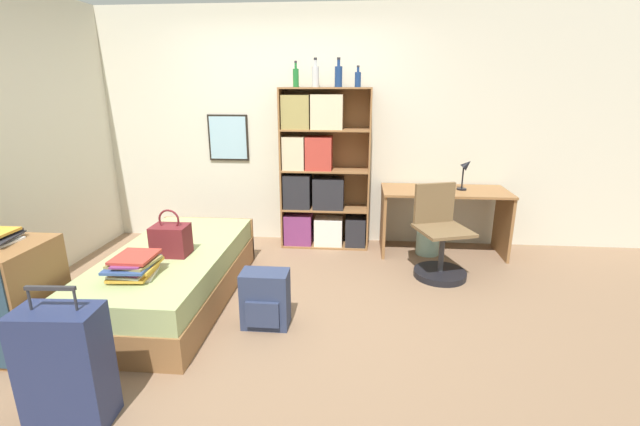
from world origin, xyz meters
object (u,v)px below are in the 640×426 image
object	(u,v)px
bottle_clear	(338,76)
waste_bin	(428,242)
book_stack_on_bed	(134,266)
desk_chair	(439,248)
desk	(444,208)
bookcase	(318,175)
bottle_green	(296,77)
desk_lamp	(466,169)
bed	(173,275)
handbag	(171,240)
bottle_brown	(315,76)
dresser	(6,298)
backpack	(265,299)
bottle_blue	(358,79)
suitcase	(66,367)

from	to	relation	value
bottle_clear	waste_bin	size ratio (longest dim) A/B	1.13
book_stack_on_bed	desk_chair	xyz separation A→B (m)	(2.37, 1.21, -0.25)
desk	waste_bin	xyz separation A→B (m)	(-0.15, -0.06, -0.37)
bookcase	bottle_green	bearing A→B (deg)	172.02
desk	desk_lamp	size ratio (longest dim) A/B	3.90
bottle_green	bottle_clear	size ratio (longest dim) A/B	0.89
bed	desk	world-z (taller)	desk
bottle_green	waste_bin	bearing A→B (deg)	-8.26
bottle_clear	waste_bin	bearing A→B (deg)	-12.53
bed	bottle_clear	world-z (taller)	bottle_clear
bookcase	waste_bin	bearing A→B (deg)	-8.31
handbag	bottle_brown	xyz separation A→B (m)	(1.02, 1.57, 1.29)
desk_lamp	bottle_brown	bearing A→B (deg)	174.35
dresser	bottle_green	size ratio (longest dim) A/B	2.86
bed	backpack	xyz separation A→B (m)	(0.86, -0.35, -0.00)
bottle_green	bottle_brown	world-z (taller)	bottle_brown
handbag	backpack	bearing A→B (deg)	-18.20
desk_lamp	waste_bin	size ratio (longest dim) A/B	1.29
desk_chair	dresser	bearing A→B (deg)	-154.76
bottle_brown	desk	xyz separation A→B (m)	(1.40, -0.17, -1.36)
dresser	waste_bin	size ratio (longest dim) A/B	2.88
bottle_clear	backpack	xyz separation A→B (m)	(-0.45, -1.83, -1.65)
handbag	bottle_blue	distance (m)	2.48
dresser	desk	distance (m)	3.89
bed	desk_chair	distance (m)	2.43
suitcase	bookcase	bearing A→B (deg)	69.45
desk_lamp	dresser	bearing A→B (deg)	-148.76
bookcase	handbag	bearing A→B (deg)	-124.55
waste_bin	bottle_clear	bearing A→B (deg)	167.47
bottle_green	bed	bearing A→B (deg)	-120.53
desk_lamp	desk	bearing A→B (deg)	-175.60
bookcase	desk_lamp	bearing A→B (deg)	-3.82
desk	backpack	bearing A→B (deg)	-133.86
bottle_brown	bookcase	bearing A→B (deg)	-64.42
dresser	desk_lamp	bearing A→B (deg)	31.24
bottle_blue	backpack	size ratio (longest dim) A/B	0.49
handbag	bookcase	world-z (taller)	bookcase
book_stack_on_bed	desk_lamp	size ratio (longest dim) A/B	1.10
handbag	bottle_brown	size ratio (longest dim) A/B	1.29
book_stack_on_bed	desk_chair	size ratio (longest dim) A/B	0.43
book_stack_on_bed	bottle_clear	size ratio (longest dim) A/B	1.26
bed	desk_lamp	xyz separation A→B (m)	(2.66, 1.33, 0.70)
dresser	bottle_clear	distance (m)	3.44
bottle_clear	desk_chair	world-z (taller)	bottle_clear
bottle_blue	suitcase	bearing A→B (deg)	-117.27
bottle_blue	desk_chair	bearing A→B (deg)	-43.35
handbag	dresser	world-z (taller)	handbag
bottle_clear	handbag	bearing A→B (deg)	-128.95
desk_lamp	book_stack_on_bed	bearing A→B (deg)	-145.77
desk_chair	backpack	distance (m)	1.80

